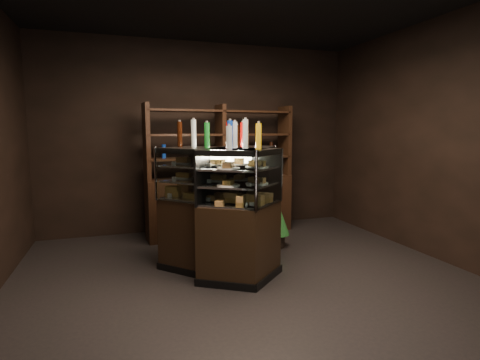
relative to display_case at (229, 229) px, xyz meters
name	(u,v)px	position (x,y,z in m)	size (l,w,h in m)	color
ground	(254,286)	(0.10, -0.56, -0.48)	(5.00, 5.00, 0.00)	black
room_shell	(255,97)	(0.10, -0.56, 1.46)	(5.02, 5.02, 3.01)	black
display_case	(229,229)	(0.00, 0.00, 0.00)	(1.57, 1.46, 1.43)	black
food_display	(229,179)	(0.00, 0.00, 0.59)	(1.14, 1.11, 0.44)	#D2974B
bottles_top	(229,135)	(0.00, 0.00, 1.08)	(0.97, 0.97, 0.30)	black
potted_conifer	(277,216)	(0.86, 0.61, -0.04)	(0.36, 0.36, 0.77)	black
back_shelving	(221,195)	(0.30, 1.49, 0.13)	(2.30, 0.58, 2.00)	black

